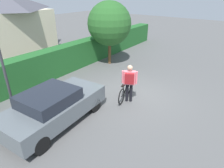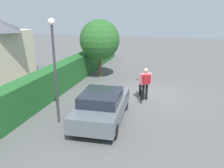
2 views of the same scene
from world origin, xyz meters
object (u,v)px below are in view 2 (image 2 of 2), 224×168
(bicycle, at_px, (140,92))
(person_rider, at_px, (146,81))
(parked_car_near, at_px, (102,105))
(street_lamp, at_px, (54,58))
(tree_kerbside, at_px, (100,40))

(bicycle, relative_size, person_rider, 1.00)
(parked_car_near, xyz_separation_m, street_lamp, (-0.62, 1.78, 2.08))
(parked_car_near, relative_size, bicycle, 2.40)
(person_rider, bearing_deg, tree_kerbside, 45.89)
(bicycle, distance_m, tree_kerbside, 5.41)
(person_rider, height_order, tree_kerbside, tree_kerbside)
(parked_car_near, distance_m, street_lamp, 2.81)
(street_lamp, bearing_deg, person_rider, -42.03)
(person_rider, relative_size, street_lamp, 0.40)
(bicycle, bearing_deg, street_lamp, 141.47)
(street_lamp, distance_m, tree_kerbside, 7.24)
(parked_car_near, distance_m, person_rider, 3.34)
(parked_car_near, relative_size, person_rider, 2.39)
(bicycle, distance_m, street_lamp, 5.35)
(parked_car_near, height_order, tree_kerbside, tree_kerbside)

